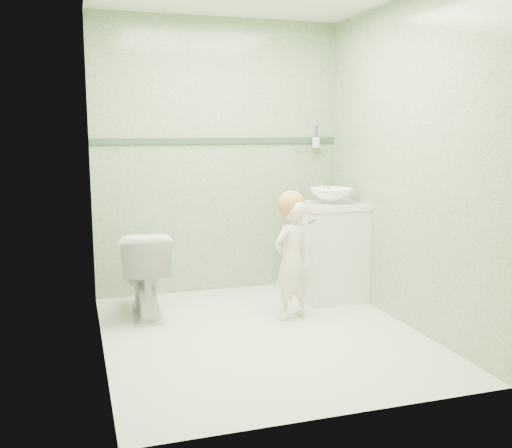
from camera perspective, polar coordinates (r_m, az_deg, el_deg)
name	(u,v)px	position (r m, az deg, el deg)	size (l,w,h in m)	color
ground	(262,335)	(4.25, 0.62, -10.76)	(2.50, 2.50, 0.00)	silver
room_shell	(263,167)	(4.00, 0.65, 5.61)	(2.50, 2.54, 2.40)	gray
trim_stripe	(219,141)	(5.18, -3.65, 8.12)	(2.20, 0.02, 0.05)	#305039
vanity	(330,253)	(5.06, 7.23, -2.81)	(0.52, 0.50, 0.80)	silver
counter	(331,206)	(4.99, 7.32, 1.80)	(0.54, 0.52, 0.04)	white
basin	(331,196)	(4.98, 7.34, 2.76)	(0.37, 0.37, 0.13)	white
faucet	(322,184)	(5.14, 6.50, 3.87)	(0.03, 0.13, 0.18)	silver
cup_holder	(315,142)	(5.41, 5.81, 7.96)	(0.26, 0.07, 0.21)	silver
toilet	(145,273)	(4.65, -10.82, -4.71)	(0.38, 0.67, 0.69)	white
toddler	(292,260)	(4.48, 3.52, -3.51)	(0.34, 0.22, 0.93)	beige
hair_cap	(291,204)	(4.42, 3.46, 1.99)	(0.21, 0.21, 0.21)	#C57F46
teal_toothbrush	(311,221)	(4.38, 5.38, 0.29)	(0.10, 0.14, 0.08)	#118C7D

